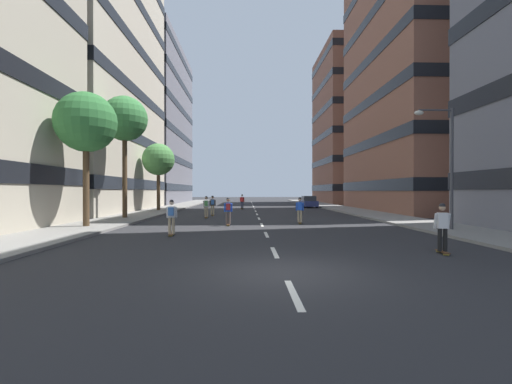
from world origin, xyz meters
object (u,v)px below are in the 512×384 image
at_px(streetlamp_right, 445,155).
at_px(skater_4, 171,215).
at_px(parked_car_near, 309,202).
at_px(skater_6, 442,226).
at_px(skater_2, 242,201).
at_px(street_tree_near, 86,123).
at_px(skater_3, 228,210).
at_px(skater_0, 213,204).
at_px(street_tree_mid, 125,120).
at_px(skater_1, 300,209).
at_px(street_tree_far, 158,160).
at_px(skater_5, 206,205).

bearing_deg(streetlamp_right, skater_4, -175.36).
distance_m(parked_car_near, streetlamp_right, 27.62).
bearing_deg(skater_6, skater_2, 104.06).
bearing_deg(street_tree_near, skater_4, -31.33).
xyz_separation_m(street_tree_near, skater_3, (8.27, 1.32, -5.18)).
distance_m(streetlamp_right, skater_0, 18.69).
height_order(street_tree_mid, skater_6, street_tree_mid).
bearing_deg(streetlamp_right, skater_1, 145.06).
bearing_deg(skater_6, skater_3, 128.83).
height_order(streetlamp_right, skater_3, streetlamp_right).
bearing_deg(parked_car_near, skater_1, -101.79).
distance_m(streetlamp_right, skater_2, 25.86).
relative_size(street_tree_far, skater_1, 4.01).
height_order(parked_car_near, skater_2, skater_2).
xyz_separation_m(skater_1, skater_5, (-6.85, 4.85, 0.03)).
distance_m(parked_car_near, skater_5, 20.95).
height_order(skater_0, skater_3, same).
bearing_deg(skater_5, skater_3, -71.24).
relative_size(street_tree_mid, skater_1, 5.28).
height_order(street_tree_far, skater_3, street_tree_far).
xyz_separation_m(skater_0, skater_6, (9.86, -18.70, -0.03)).
relative_size(street_tree_mid, skater_3, 5.28).
height_order(street_tree_near, streetlamp_right, street_tree_near).
distance_m(streetlamp_right, skater_3, 12.76).
height_order(street_tree_mid, skater_2, street_tree_mid).
relative_size(parked_car_near, street_tree_mid, 0.47).
distance_m(skater_1, skater_2, 18.63).
xyz_separation_m(parked_car_near, street_tree_mid, (-17.70, -18.50, 7.02)).
xyz_separation_m(skater_3, skater_4, (-2.53, -4.81, 0.00)).
height_order(skater_4, skater_6, same).
relative_size(parked_car_near, skater_3, 2.47).
bearing_deg(skater_3, street_tree_far, 118.23).
bearing_deg(skater_0, skater_4, -92.96).
bearing_deg(streetlamp_right, skater_5, 144.87).
bearing_deg(skater_5, skater_6, -57.89).
relative_size(street_tree_far, skater_2, 4.01).
height_order(skater_0, skater_6, same).
height_order(skater_1, skater_6, same).
relative_size(parked_car_near, street_tree_far, 0.62).
bearing_deg(street_tree_far, skater_1, -47.28).
height_order(street_tree_near, skater_6, street_tree_near).
relative_size(parked_car_near, skater_2, 2.47).
distance_m(street_tree_mid, skater_5, 9.17).
distance_m(parked_car_near, skater_6, 33.65).
bearing_deg(street_tree_mid, skater_3, -31.90).
bearing_deg(skater_0, skater_1, -48.43).
bearing_deg(skater_3, parked_car_near, 68.27).
distance_m(skater_2, skater_6, 30.35).
distance_m(parked_car_near, street_tree_near, 31.09).
bearing_deg(skater_1, streetlamp_right, -34.94).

